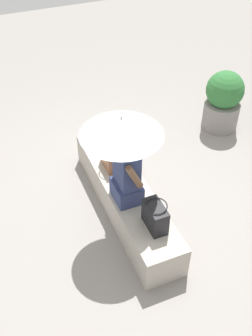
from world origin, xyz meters
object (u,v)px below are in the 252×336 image
Objects in this scene: person_seated at (127,172)px; parasol at (121,127)px; handbag_black at (110,158)px; magazine at (101,143)px; planter_near at (223,100)px; tote_bag_canvas at (155,216)px.

parasol is at bearing 92.13° from person_seated.
person_seated reaches higher than handbag_black.
parasol reaches higher than person_seated.
parasol is 3.58× the size of handbag_black.
handbag_black is at bearing 151.37° from magazine.
person_seated is 1.11m from magazine.
magazine is at bearing -7.01° from parasol.
person_seated reaches higher than magazine.
person_seated is 0.98× the size of planter_near.
parasol is 0.98m from tote_bag_canvas.
tote_bag_canvas is (-0.49, -0.11, -0.23)m from person_seated.
handbag_black is 0.97× the size of tote_bag_canvas.
magazine is (1.53, 0.04, -0.15)m from tote_bag_canvas.
magazine is at bearing 96.49° from planter_near.
handbag_black is 0.50m from magazine.
handbag_black is 0.34× the size of planter_near.
planter_near is (0.23, -2.00, 0.04)m from magazine.
planter_near is (0.70, -2.05, -0.09)m from handbag_black.
tote_bag_canvas is 0.35× the size of planter_near.
parasol reaches higher than handbag_black.
magazine is (1.04, -0.07, -0.38)m from person_seated.
tote_bag_canvas is at bearing 158.49° from magazine.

